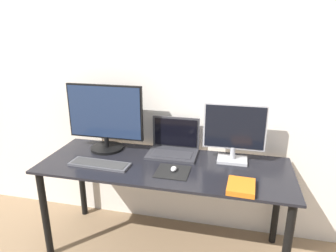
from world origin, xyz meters
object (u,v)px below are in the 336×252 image
(keyboard, at_px, (100,164))
(book, at_px, (241,187))
(mouse, at_px, (174,169))
(monitor_left, at_px, (105,118))
(laptop, at_px, (174,145))
(monitor_right, at_px, (234,132))

(keyboard, relative_size, book, 2.09)
(keyboard, distance_m, mouse, 0.52)
(book, bearing_deg, monitor_left, 159.48)
(keyboard, xyz_separation_m, book, (0.96, -0.10, 0.01))
(book, bearing_deg, laptop, 139.21)
(monitor_left, xyz_separation_m, keyboard, (0.07, -0.28, -0.25))
(laptop, distance_m, mouse, 0.32)
(keyboard, height_order, book, book)
(laptop, relative_size, keyboard, 0.85)
(monitor_right, bearing_deg, monitor_left, -180.00)
(laptop, xyz_separation_m, book, (0.51, -0.44, -0.05))
(book, bearing_deg, monitor_right, 99.38)
(monitor_right, xyz_separation_m, laptop, (-0.44, 0.05, -0.16))
(mouse, relative_size, book, 0.29)
(mouse, bearing_deg, laptop, 102.45)
(monitor_right, height_order, laptop, monitor_right)
(keyboard, bearing_deg, monitor_right, 17.55)
(laptop, bearing_deg, book, -40.79)
(book, bearing_deg, mouse, 163.68)
(monitor_left, distance_m, keyboard, 0.38)
(monitor_left, distance_m, book, 1.13)
(monitor_right, distance_m, keyboard, 0.97)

